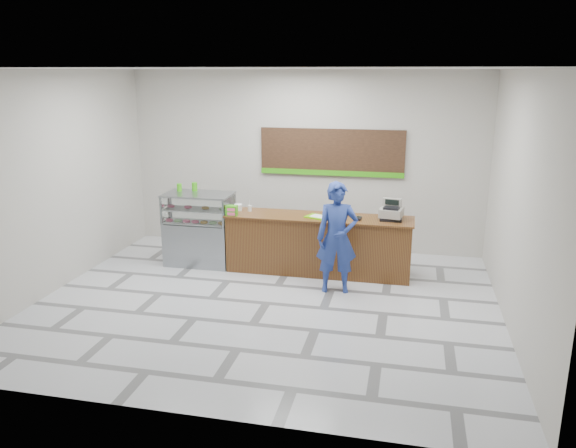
% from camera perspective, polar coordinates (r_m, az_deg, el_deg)
% --- Properties ---
extents(floor, '(7.00, 7.00, 0.00)m').
position_cam_1_polar(floor, '(8.76, -2.20, -8.04)').
color(floor, silver).
rests_on(floor, ground).
extents(back_wall, '(7.00, 0.00, 7.00)m').
position_cam_1_polar(back_wall, '(11.11, 1.64, 6.39)').
color(back_wall, beige).
rests_on(back_wall, floor).
extents(ceiling, '(7.00, 7.00, 0.00)m').
position_cam_1_polar(ceiling, '(8.05, -2.46, 15.50)').
color(ceiling, silver).
rests_on(ceiling, back_wall).
extents(sales_counter, '(3.26, 0.76, 1.03)m').
position_cam_1_polar(sales_counter, '(9.90, 3.12, -2.08)').
color(sales_counter, brown).
rests_on(sales_counter, floor).
extents(display_case, '(1.22, 0.72, 1.33)m').
position_cam_1_polar(display_case, '(10.43, -8.99, -0.44)').
color(display_case, gray).
rests_on(display_case, floor).
extents(menu_board, '(2.80, 0.06, 0.90)m').
position_cam_1_polar(menu_board, '(10.95, 4.45, 7.19)').
color(menu_board, black).
rests_on(menu_board, back_wall).
extents(cash_register, '(0.42, 0.44, 0.35)m').
position_cam_1_polar(cash_register, '(9.65, 10.46, 1.20)').
color(cash_register, black).
rests_on(cash_register, sales_counter).
extents(card_terminal, '(0.10, 0.18, 0.04)m').
position_cam_1_polar(card_terminal, '(9.58, 7.19, 0.56)').
color(card_terminal, black).
rests_on(card_terminal, sales_counter).
extents(serving_tray, '(0.48, 0.42, 0.02)m').
position_cam_1_polar(serving_tray, '(9.67, 3.08, 0.73)').
color(serving_tray, '#65D000').
rests_on(serving_tray, sales_counter).
extents(napkin_box, '(0.16, 0.16, 0.11)m').
position_cam_1_polar(napkin_box, '(10.18, -5.10, 1.70)').
color(napkin_box, white).
rests_on(napkin_box, sales_counter).
extents(straw_cup, '(0.07, 0.07, 0.11)m').
position_cam_1_polar(straw_cup, '(10.10, -3.91, 1.60)').
color(straw_cup, silver).
rests_on(straw_cup, sales_counter).
extents(promo_box, '(0.21, 0.14, 0.18)m').
position_cam_1_polar(promo_box, '(9.83, -5.75, 1.38)').
color(promo_box, '#38A811').
rests_on(promo_box, sales_counter).
extents(donut_decal, '(0.15, 0.15, 0.00)m').
position_cam_1_polar(donut_decal, '(9.63, 4.62, 0.59)').
color(donut_decal, '#FD5C8B').
rests_on(donut_decal, sales_counter).
extents(green_cup_left, '(0.09, 0.09, 0.14)m').
position_cam_1_polar(green_cup_left, '(10.52, -10.98, 3.67)').
color(green_cup_left, '#38A811').
rests_on(green_cup_left, display_case).
extents(green_cup_right, '(0.10, 0.10, 0.16)m').
position_cam_1_polar(green_cup_right, '(10.50, -9.47, 3.77)').
color(green_cup_right, '#38A811').
rests_on(green_cup_right, display_case).
extents(customer, '(0.72, 0.53, 1.80)m').
position_cam_1_polar(customer, '(8.98, 5.00, -1.40)').
color(customer, navy).
rests_on(customer, floor).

